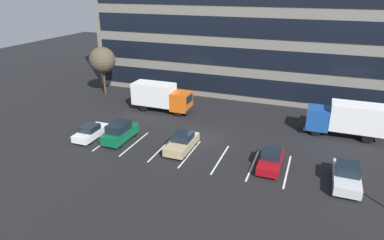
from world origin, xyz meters
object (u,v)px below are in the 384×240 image
sedan_white (91,132)px  sedan_tan (182,142)px  suv_forest (120,132)px  sedan_silver (347,176)px  box_truck_blue (347,118)px  sedan_maroon (271,160)px  box_truck_orange (161,96)px  bare_tree (102,60)px

sedan_white → sedan_tan: 9.25m
suv_forest → sedan_silver: size_ratio=0.94×
box_truck_blue → sedan_maroon: size_ratio=1.81×
box_truck_orange → sedan_white: box_truck_orange is taller
sedan_silver → bare_tree: (-29.66, 12.44, 3.92)m
suv_forest → sedan_tan: suv_forest is taller
sedan_tan → sedan_silver: (13.59, -0.90, 0.01)m
sedan_white → bare_tree: (-6.86, 12.41, 4.00)m
sedan_white → sedan_maroon: bearing=1.7°
sedan_silver → box_truck_orange: bearing=154.7°
suv_forest → sedan_white: size_ratio=1.05×
box_truck_blue → sedan_white: box_truck_blue is taller
sedan_maroon → bare_tree: bearing=153.7°
sedan_white → sedan_tan: sedan_tan is taller
sedan_white → sedan_maroon: 17.16m
box_truck_orange → sedan_white: 9.86m
box_truck_blue → suv_forest: (-20.08, -8.85, -1.00)m
box_truck_orange → bare_tree: 10.76m
sedan_maroon → suv_forest: bearing=-179.9°
box_truck_orange → suv_forest: box_truck_orange is taller
sedan_maroon → box_truck_orange: bearing=148.1°
sedan_silver → sedan_maroon: (-5.64, 0.55, -0.07)m
bare_tree → sedan_white: bearing=-61.1°
box_truck_orange → sedan_silver: size_ratio=1.60×
box_truck_orange → sedan_white: size_ratio=1.79×
suv_forest → sedan_maroon: suv_forest is taller
box_truck_orange → suv_forest: 8.86m
suv_forest → bare_tree: bare_tree is taller
suv_forest → bare_tree: size_ratio=0.65×
box_truck_blue → sedan_maroon: bearing=-123.7°
box_truck_orange → sedan_tan: size_ratio=1.62×
box_truck_blue → sedan_white: (-23.04, -9.34, -1.24)m
box_truck_blue → sedan_silver: size_ratio=1.65×
sedan_maroon → bare_tree: bare_tree is taller
box_truck_blue → sedan_maroon: box_truck_blue is taller
sedan_white → sedan_silver: sedan_silver is taller
sedan_silver → suv_forest: bearing=178.5°
box_truck_orange → suv_forest: bearing=-90.5°
box_truck_orange → sedan_silver: box_truck_orange is taller
sedan_tan → sedan_maroon: bearing=-2.5°
sedan_tan → sedan_maroon: size_ratio=1.08×
box_truck_orange → bare_tree: (-9.90, 3.10, 2.83)m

